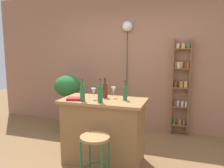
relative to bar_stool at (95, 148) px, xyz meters
The scene contains 14 objects.
back_wall 2.41m from the bar_stool, 92.56° to the left, with size 6.40×0.10×2.80m, color #9E6B51.
kitchen_counter 0.58m from the bar_stool, 99.89° to the left, with size 1.22×0.63×0.96m.
bar_stool is the anchor object (origin of this frame).
spice_shelf 2.34m from the bar_stool, 65.94° to the left, with size 0.33×0.13×1.86m.
plant_stool 1.96m from the bar_stool, 128.48° to the left, with size 0.33×0.33×0.38m, color #2D2823.
potted_plant 1.98m from the bar_stool, 128.48° to the left, with size 0.53×0.48×0.79m.
bottle_soda_blue 0.71m from the bar_stool, 100.67° to the left, with size 0.07×0.07×0.33m.
bottle_vinegar 0.88m from the bar_stool, 70.58° to the left, with size 0.06×0.06×0.29m.
bottle_spirits_clear 0.79m from the bar_stool, 132.01° to the left, with size 0.07×0.07×0.31m.
bottle_sauce_amber 0.92m from the bar_stool, 99.60° to the left, with size 0.08×0.08×0.30m.
wine_glass_left 0.84m from the bar_stool, 113.91° to the left, with size 0.07×0.07×0.16m.
wine_glass_center 0.94m from the bar_stool, 89.71° to the left, with size 0.07×0.07×0.16m.
cookbook 0.80m from the bar_stool, 140.05° to the left, with size 0.21×0.15×0.04m, color maroon.
pendant_globe_light 2.66m from the bar_stool, 94.11° to the left, with size 0.20×0.20×2.22m.
Camera 1 is at (1.16, -2.82, 1.71)m, focal length 37.62 mm.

